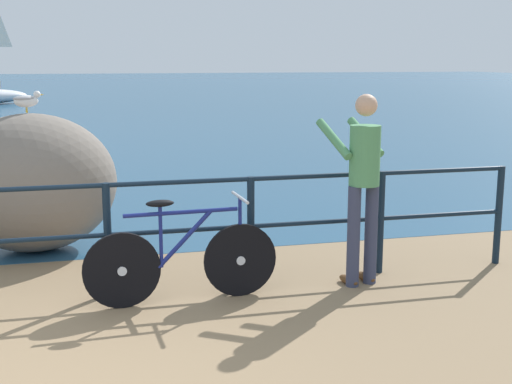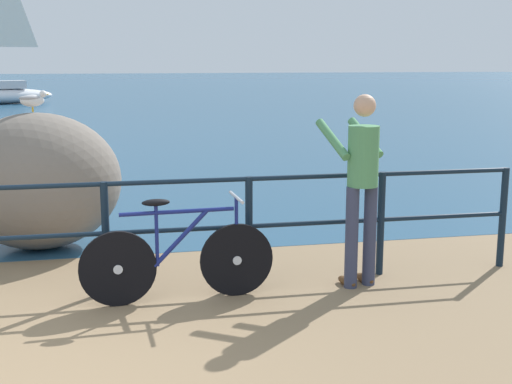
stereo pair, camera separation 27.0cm
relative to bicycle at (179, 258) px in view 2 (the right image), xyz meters
The scene contains 8 objects.
ground_plane 18.50m from the bicycle, 93.95° to the left, with size 120.00×120.00×0.10m, color #846B4C.
sea_surface 46.53m from the bicycle, 91.57° to the left, with size 120.00×90.00×0.01m, color navy.
promenade_railing 1.34m from the bicycle, 164.64° to the left, with size 9.23×0.07×1.02m.
bicycle is the anchor object (origin of this frame).
person_at_railing 1.78m from the bicycle, ahead, with size 0.55×0.67×1.78m.
breakwater_boulder_main 2.45m from the bicycle, 124.01° to the left, with size 1.81×1.39×1.51m.
seagull 2.79m from the bicycle, 123.38° to the left, with size 0.34×0.20×0.23m.
sailboat 28.34m from the bicycle, 101.09° to the left, with size 4.58×2.69×6.16m.
Camera 2 is at (0.78, -4.16, 2.09)m, focal length 47.78 mm.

